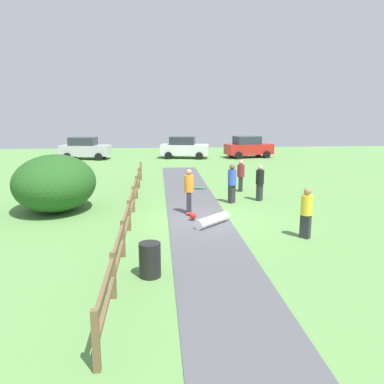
{
  "coord_description": "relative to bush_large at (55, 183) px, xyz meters",
  "views": [
    {
      "loc": [
        -1.55,
        -14.79,
        4.19
      ],
      "look_at": [
        -0.22,
        0.4,
        1.0
      ],
      "focal_mm": 36.64,
      "sensor_mm": 36.0,
      "label": 1
    }
  ],
  "objects": [
    {
      "name": "asphalt_path",
      "position": [
        5.89,
        -1.85,
        -1.18
      ],
      "size": [
        2.4,
        28.0,
        0.02
      ],
      "primitive_type": "cube",
      "color": "#515156",
      "rests_on": "ground_plane"
    },
    {
      "name": "parked_car_silver",
      "position": [
        -1.95,
        18.09,
        -0.23
      ],
      "size": [
        4.38,
        2.42,
        1.92
      ],
      "color": "#B7B7BC",
      "rests_on": "ground_plane"
    },
    {
      "name": "bystander_yellow",
      "position": [
        9.19,
        -4.5,
        -0.25
      ],
      "size": [
        0.54,
        0.54,
        1.71
      ],
      "color": "#2D2D33",
      "rests_on": "ground_plane"
    },
    {
      "name": "ground_plane",
      "position": [
        5.89,
        -1.85,
        -1.19
      ],
      "size": [
        60.0,
        60.0,
        0.0
      ],
      "primitive_type": "plane",
      "color": "#60934C"
    },
    {
      "name": "bystander_maroon",
      "position": [
        8.65,
        3.29,
        -0.29
      ],
      "size": [
        0.48,
        0.48,
        1.64
      ],
      "color": "#2D2D33",
      "rests_on": "ground_plane"
    },
    {
      "name": "parked_car_red",
      "position": [
        12.48,
        18.07,
        -0.23
      ],
      "size": [
        4.45,
        2.61,
        1.92
      ],
      "color": "red",
      "rests_on": "ground_plane"
    },
    {
      "name": "skateboard_loose",
      "position": [
        6.51,
        3.98,
        -1.1
      ],
      "size": [
        0.82,
        0.35,
        0.08
      ],
      "color": "#338C4C",
      "rests_on": "asphalt_path"
    },
    {
      "name": "trash_bin",
      "position": [
        4.09,
        -7.16,
        -0.74
      ],
      "size": [
        0.56,
        0.56,
        0.9
      ],
      "primitive_type": "cylinder",
      "color": "black",
      "rests_on": "ground_plane"
    },
    {
      "name": "parked_car_white",
      "position": [
        6.7,
        18.09,
        -0.23
      ],
      "size": [
        4.44,
        2.56,
        1.92
      ],
      "color": "silver",
      "rests_on": "ground_plane"
    },
    {
      "name": "skater_riding",
      "position": [
        5.58,
        -1.04,
        -0.14
      ],
      "size": [
        0.42,
        0.82,
        1.84
      ],
      "color": "#B23326",
      "rests_on": "asphalt_path"
    },
    {
      "name": "bystander_blue",
      "position": [
        7.69,
        0.72,
        -0.2
      ],
      "size": [
        0.54,
        0.54,
        1.79
      ],
      "color": "#2D2D33",
      "rests_on": "ground_plane"
    },
    {
      "name": "skater_fallen",
      "position": [
        6.26,
        -2.73,
        -0.99
      ],
      "size": [
        1.52,
        1.53,
        0.36
      ],
      "color": "white",
      "rests_on": "asphalt_path"
    },
    {
      "name": "bush_large",
      "position": [
        0.0,
        0.0,
        0.0
      ],
      "size": [
        3.38,
        4.05,
        2.38
      ],
      "primitive_type": "ellipsoid",
      "color": "#23561E",
      "rests_on": "ground_plane"
    },
    {
      "name": "bystander_black",
      "position": [
        9.09,
        1.08,
        -0.26
      ],
      "size": [
        0.54,
        0.54,
        1.7
      ],
      "color": "#2D2D33",
      "rests_on": "ground_plane"
    },
    {
      "name": "wooden_fence",
      "position": [
        3.29,
        -1.85,
        -0.52
      ],
      "size": [
        0.12,
        18.12,
        1.1
      ],
      "color": "brown",
      "rests_on": "ground_plane"
    }
  ]
}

